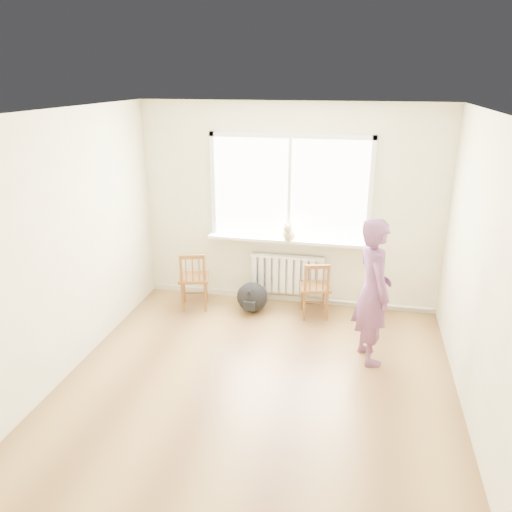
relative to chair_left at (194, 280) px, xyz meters
The scene contains 13 objects.
floor 2.14m from the chair_left, 55.36° to the right, with size 4.50×4.50×0.00m, color olive.
ceiling 3.11m from the chair_left, 55.36° to the right, with size 4.50×4.50×0.00m, color white.
back_wall 1.61m from the chair_left, 23.41° to the left, with size 4.00×0.01×2.70m, color beige.
window 1.80m from the chair_left, 22.39° to the left, with size 2.12×0.05×1.42m.
windowsill 1.37m from the chair_left, 18.83° to the left, with size 2.15×0.22×0.04m, color white.
radiator 1.27m from the chair_left, 19.62° to the left, with size 1.00×0.12×0.55m.
heating_pipe 2.51m from the chair_left, 10.60° to the left, with size 0.04×0.04×1.40m, color silver.
baseboard 1.35m from the chair_left, 22.80° to the left, with size 4.00×0.03×0.08m, color beige.
chair_left is the anchor object (origin of this frame).
chair_right 1.62m from the chair_left, ahead, with size 0.45×0.44×0.77m.
person 2.48m from the chair_left, 19.36° to the right, with size 0.59×0.39×1.63m, color #BA3E53.
cat 1.43m from the chair_left, 14.65° to the left, with size 0.19×0.43×0.29m.
backpack 0.81m from the chair_left, ahead, with size 0.41×0.31×0.41m, color black.
Camera 1 is at (0.90, -4.11, 3.00)m, focal length 35.00 mm.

